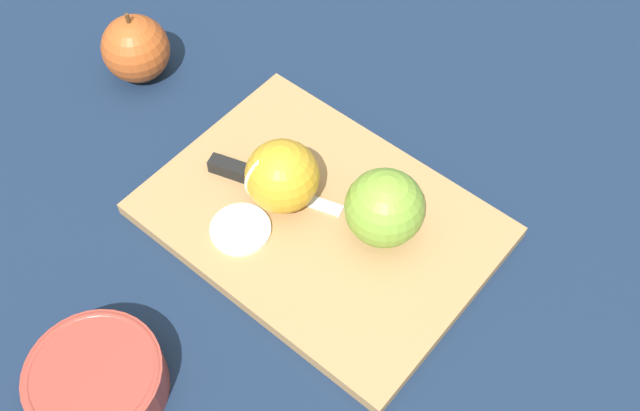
{
  "coord_description": "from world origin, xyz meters",
  "views": [
    {
      "loc": [
        -0.23,
        0.38,
        0.67
      ],
      "look_at": [
        0.0,
        0.0,
        0.04
      ],
      "focal_mm": 42.0,
      "sensor_mm": 36.0,
      "label": 1
    }
  ],
  "objects_px": {
    "apple_half_left": "(384,208)",
    "apple_whole": "(136,49)",
    "knife": "(248,177)",
    "apple_half_right": "(280,178)",
    "bowl": "(96,380)"
  },
  "relations": [
    {
      "from": "bowl",
      "to": "knife",
      "type": "bearing_deg",
      "value": -87.16
    },
    {
      "from": "apple_half_left",
      "to": "apple_whole",
      "type": "height_order",
      "value": "apple_half_left"
    },
    {
      "from": "bowl",
      "to": "apple_half_left",
      "type": "bearing_deg",
      "value": -116.87
    },
    {
      "from": "apple_half_right",
      "to": "bowl",
      "type": "distance_m",
      "value": 0.27
    },
    {
      "from": "knife",
      "to": "apple_half_right",
      "type": "bearing_deg",
      "value": -12.72
    },
    {
      "from": "apple_half_left",
      "to": "knife",
      "type": "height_order",
      "value": "apple_half_left"
    },
    {
      "from": "apple_half_left",
      "to": "apple_whole",
      "type": "distance_m",
      "value": 0.38
    },
    {
      "from": "apple_whole",
      "to": "bowl",
      "type": "distance_m",
      "value": 0.42
    },
    {
      "from": "apple_half_right",
      "to": "bowl",
      "type": "xyz_separation_m",
      "value": [
        0.03,
        0.26,
        -0.03
      ]
    },
    {
      "from": "apple_half_left",
      "to": "apple_whole",
      "type": "bearing_deg",
      "value": -116.11
    },
    {
      "from": "apple_half_left",
      "to": "apple_whole",
      "type": "xyz_separation_m",
      "value": [
        0.37,
        -0.06,
        -0.02
      ]
    },
    {
      "from": "apple_half_left",
      "to": "bowl",
      "type": "height_order",
      "value": "apple_half_left"
    },
    {
      "from": "apple_half_left",
      "to": "apple_half_right",
      "type": "distance_m",
      "value": 0.11
    },
    {
      "from": "apple_half_left",
      "to": "knife",
      "type": "relative_size",
      "value": 0.52
    },
    {
      "from": "apple_half_right",
      "to": "knife",
      "type": "height_order",
      "value": "apple_half_right"
    }
  ]
}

